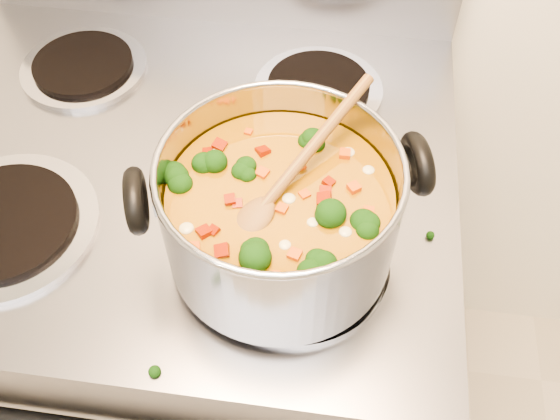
% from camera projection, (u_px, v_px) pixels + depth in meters
% --- Properties ---
extents(electric_range, '(0.78, 0.71, 1.08)m').
position_uv_depth(electric_range, '(207.00, 307.00, 1.24)').
color(electric_range, gray).
rests_on(electric_range, ground).
extents(stockpot, '(0.33, 0.27, 0.16)m').
position_uv_depth(stockpot, '(280.00, 212.00, 0.70)').
color(stockpot, '#9C9DA4').
rests_on(stockpot, electric_range).
extents(wooden_spoon, '(0.15, 0.22, 0.08)m').
position_uv_depth(wooden_spoon, '(285.00, 181.00, 0.67)').
color(wooden_spoon, brown).
rests_on(wooden_spoon, stockpot).
extents(cooktop_crumbs, '(0.14, 0.34, 0.01)m').
position_uv_depth(cooktop_crumbs, '(194.00, 287.00, 0.74)').
color(cooktop_crumbs, black).
rests_on(cooktop_crumbs, electric_range).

